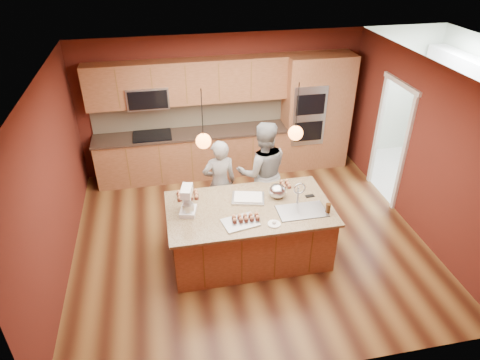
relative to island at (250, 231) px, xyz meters
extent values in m
plane|color=#3E1D10|center=(0.07, 0.40, -0.45)|extent=(5.50, 5.50, 0.00)
plane|color=white|center=(0.07, 0.40, 2.25)|extent=(5.50, 5.50, 0.00)
plane|color=#541D15|center=(0.07, 2.90, 0.90)|extent=(5.50, 0.00, 5.50)
plane|color=#541D15|center=(0.07, -2.10, 0.90)|extent=(5.50, 0.00, 5.50)
plane|color=#541D15|center=(-2.68, 0.40, 0.90)|extent=(0.00, 5.00, 5.00)
plane|color=#541D15|center=(2.82, 0.40, 0.90)|extent=(0.00, 5.00, 5.00)
cube|color=brown|center=(-0.58, 2.60, 0.00)|extent=(3.70, 0.60, 0.90)
cube|color=black|center=(-0.58, 2.59, 0.47)|extent=(3.74, 0.64, 0.04)
cube|color=beige|center=(-0.58, 2.89, 0.77)|extent=(3.70, 0.03, 0.56)
cube|color=brown|center=(-0.58, 2.72, 1.45)|extent=(3.70, 0.36, 0.80)
cube|color=black|center=(-1.33, 2.58, 0.50)|extent=(0.72, 0.52, 0.03)
cube|color=#AAACB1|center=(-1.33, 2.70, 1.23)|extent=(0.76, 0.40, 0.40)
cube|color=brown|center=(1.67, 2.60, 0.70)|extent=(0.80, 0.60, 2.30)
cube|color=#AAACB1|center=(1.67, 2.30, 0.75)|extent=(0.66, 0.04, 1.20)
cube|color=brown|center=(2.32, 2.60, 0.70)|extent=(0.50, 0.60, 2.30)
plane|color=beige|center=(3.72, 1.60, -0.45)|extent=(2.60, 2.60, 0.00)
plane|color=silver|center=(4.62, 1.60, 0.90)|extent=(0.00, 2.70, 2.70)
cube|color=white|center=(4.42, 1.60, 1.50)|extent=(0.35, 2.40, 0.75)
cylinder|color=black|center=(-0.63, 0.00, 1.90)|extent=(0.01, 0.01, 0.70)
sphere|color=orange|center=(-0.63, 0.00, 1.55)|extent=(0.20, 0.20, 0.20)
cylinder|color=black|center=(0.60, 0.00, 1.90)|extent=(0.01, 0.01, 0.70)
sphere|color=orange|center=(0.60, 0.00, 1.55)|extent=(0.20, 0.20, 0.20)
cube|color=brown|center=(-0.02, 0.00, -0.03)|extent=(2.28, 1.24, 0.84)
cube|color=tan|center=(-0.02, 0.00, 0.41)|extent=(2.38, 1.34, 0.04)
cube|color=#AAACB1|center=(0.70, -0.23, 0.35)|extent=(0.68, 0.40, 0.18)
imported|color=black|center=(-0.31, 0.92, 0.32)|extent=(0.59, 0.42, 1.53)
imported|color=slate|center=(0.41, 0.92, 0.44)|extent=(0.90, 0.72, 1.78)
cube|color=white|center=(-0.90, 0.04, 0.46)|extent=(0.28, 0.33, 0.07)
cube|color=white|center=(-0.90, 0.16, 0.63)|extent=(0.13, 0.11, 0.28)
cube|color=white|center=(-0.90, 0.06, 0.79)|extent=(0.20, 0.31, 0.11)
cylinder|color=silver|center=(-0.90, 0.00, 0.54)|extent=(0.16, 0.16, 0.15)
cube|color=#B9BCC0|center=(0.01, 0.22, 0.44)|extent=(0.55, 0.46, 0.03)
cube|color=white|center=(0.01, 0.22, 0.46)|extent=(0.47, 0.38, 0.02)
cube|color=#AAACB1|center=(-0.22, -0.34, 0.44)|extent=(0.53, 0.42, 0.02)
ellipsoid|color=silver|center=(0.45, 0.19, 0.53)|extent=(0.26, 0.26, 0.22)
cylinder|color=white|center=(0.23, -0.46, 0.44)|extent=(0.18, 0.18, 0.01)
cylinder|color=#371E0B|center=(1.05, -0.33, 0.50)|extent=(0.07, 0.07, 0.14)
cube|color=black|center=(0.94, 0.11, 0.43)|extent=(0.14, 0.08, 0.01)
cube|color=white|center=(4.29, 1.25, 0.01)|extent=(0.72, 0.73, 0.93)
cube|color=white|center=(4.27, 1.87, 0.05)|extent=(0.66, 0.68, 0.99)
camera|label=1|loc=(-1.14, -4.94, 3.97)|focal=32.00mm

